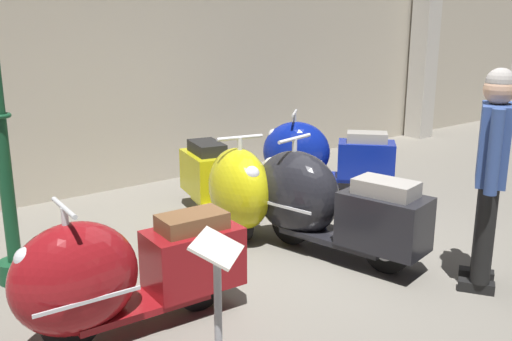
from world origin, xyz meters
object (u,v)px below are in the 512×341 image
scooter_0 (114,274)px  scooter_2 (321,203)px  scooter_1 (228,185)px  scooter_3 (317,155)px  info_stanchion (218,337)px  visitor_0 (491,165)px

scooter_0 → scooter_2: (2.12, 0.19, 0.03)m
scooter_1 → scooter_2: 1.07m
scooter_0 → scooter_3: size_ratio=1.09×
scooter_1 → scooter_0: bearing=-42.8°
scooter_3 → info_stanchion: scooter_3 is taller
scooter_1 → scooter_2: size_ratio=0.99×
scooter_0 → visitor_0: visitor_0 is taller
visitor_0 → scooter_1: bearing=-11.5°
visitor_0 → scooter_3: bearing=-48.4°
scooter_2 → info_stanchion: 2.32m
scooter_1 → scooter_3: 1.75m
scooter_3 → visitor_0: 2.96m
info_stanchion → scooter_0: bearing=98.1°
scooter_1 → visitor_0: size_ratio=1.00×
scooter_2 → scooter_3: (1.37, 1.48, -0.03)m
scooter_1 → visitor_0: visitor_0 is taller
scooter_3 → info_stanchion: 4.29m
info_stanchion → visitor_0: bearing=-2.0°
scooter_1 → info_stanchion: (-1.65, -2.24, -0.06)m
scooter_0 → scooter_1: scooter_1 is taller
scooter_2 → info_stanchion: (-1.97, -1.22, -0.07)m
scooter_0 → scooter_2: 2.13m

